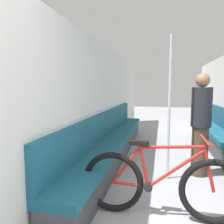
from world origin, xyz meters
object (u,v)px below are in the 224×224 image
(passenger_standing, at_px, (201,124))
(grab_pole_near, at_px, (169,111))
(bench_seat_row_left, at_px, (114,143))
(bicycle, at_px, (161,185))

(passenger_standing, bearing_deg, grab_pole_near, -139.03)
(grab_pole_near, distance_m, passenger_standing, 0.58)
(bench_seat_row_left, distance_m, passenger_standing, 1.62)
(grab_pole_near, xyz_separation_m, passenger_standing, (0.48, 0.25, -0.21))
(bench_seat_row_left, xyz_separation_m, passenger_standing, (1.47, -0.46, 0.51))
(bicycle, bearing_deg, passenger_standing, 49.38)
(bicycle, height_order, grab_pole_near, grab_pole_near)
(bench_seat_row_left, bearing_deg, passenger_standing, -17.48)
(bench_seat_row_left, distance_m, bicycle, 1.96)
(bench_seat_row_left, bearing_deg, grab_pole_near, -35.74)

